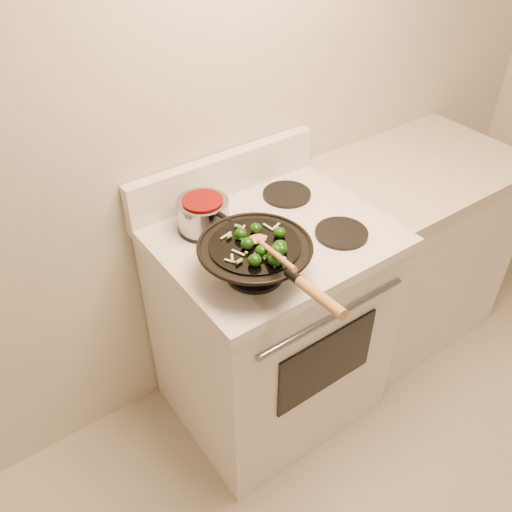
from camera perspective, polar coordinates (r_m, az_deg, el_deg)
stove at (r=2.15m, az=1.45°, el=-7.08°), size 0.78×0.67×1.08m
counter_unit at (r=2.62m, az=15.40°, el=0.70°), size 0.85×0.62×0.91m
wok at (r=1.62m, az=-0.04°, el=-0.19°), size 0.35×0.58×0.17m
stirfry at (r=1.57m, az=0.93°, el=1.03°), size 0.24×0.24×0.04m
wooden_spoon at (r=1.54m, az=1.16°, el=0.92°), size 0.09×0.27×0.09m
saucepan at (r=1.83m, az=-5.54°, el=4.51°), size 0.18×0.28×0.10m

